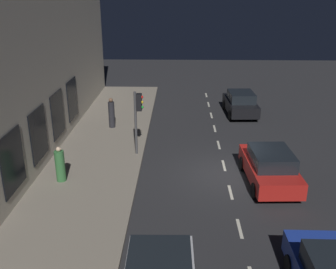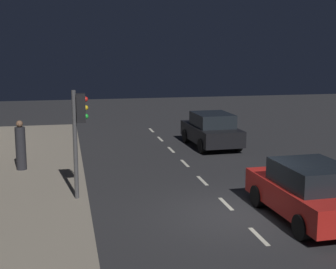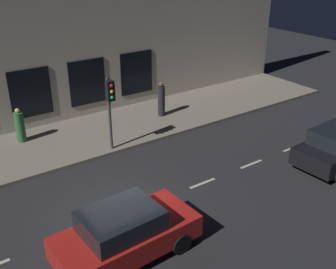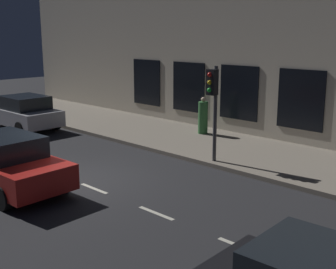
{
  "view_description": "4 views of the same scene",
  "coord_description": "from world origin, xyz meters",
  "px_view_note": "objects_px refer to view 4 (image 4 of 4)",
  "views": [
    {
      "loc": [
        2.24,
        15.87,
        8.06
      ],
      "look_at": [
        2.73,
        -1.79,
        1.28
      ],
      "focal_mm": 41.09,
      "sensor_mm": 36.0,
      "label": 1
    },
    {
      "loc": [
        4.58,
        12.62,
        4.73
      ],
      "look_at": [
        1.18,
        -3.81,
        1.64
      ],
      "focal_mm": 53.54,
      "sensor_mm": 36.0,
      "label": 2
    },
    {
      "loc": [
        -10.05,
        5.01,
        8.27
      ],
      "look_at": [
        1.41,
        -2.97,
        1.69
      ],
      "focal_mm": 43.26,
      "sensor_mm": 36.0,
      "label": 3
    },
    {
      "loc": [
        -7.33,
        -11.17,
        4.46
      ],
      "look_at": [
        1.48,
        -2.57,
        1.63
      ],
      "focal_mm": 47.81,
      "sensor_mm": 36.0,
      "label": 4
    }
  ],
  "objects_px": {
    "traffic_light": "(213,95)",
    "parked_car_0": "(24,113)",
    "pedestrian_1": "(203,117)",
    "parked_car_2": "(7,163)"
  },
  "relations": [
    {
      "from": "traffic_light",
      "to": "pedestrian_1",
      "type": "height_order",
      "value": "traffic_light"
    },
    {
      "from": "traffic_light",
      "to": "pedestrian_1",
      "type": "distance_m",
      "value": 4.6
    },
    {
      "from": "traffic_light",
      "to": "parked_car_0",
      "type": "distance_m",
      "value": 10.24
    },
    {
      "from": "traffic_light",
      "to": "parked_car_2",
      "type": "bearing_deg",
      "value": 155.45
    },
    {
      "from": "parked_car_0",
      "to": "pedestrian_1",
      "type": "distance_m",
      "value": 8.38
    },
    {
      "from": "traffic_light",
      "to": "parked_car_0",
      "type": "xyz_separation_m",
      "value": [
        -1.52,
        10.0,
        -1.64
      ]
    },
    {
      "from": "parked_car_0",
      "to": "parked_car_2",
      "type": "xyz_separation_m",
      "value": [
        -4.44,
        -7.28,
        0.0
      ]
    },
    {
      "from": "traffic_light",
      "to": "parked_car_2",
      "type": "distance_m",
      "value": 6.75
    },
    {
      "from": "parked_car_0",
      "to": "pedestrian_1",
      "type": "height_order",
      "value": "pedestrian_1"
    },
    {
      "from": "traffic_light",
      "to": "pedestrian_1",
      "type": "bearing_deg",
      "value": 44.04
    }
  ]
}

